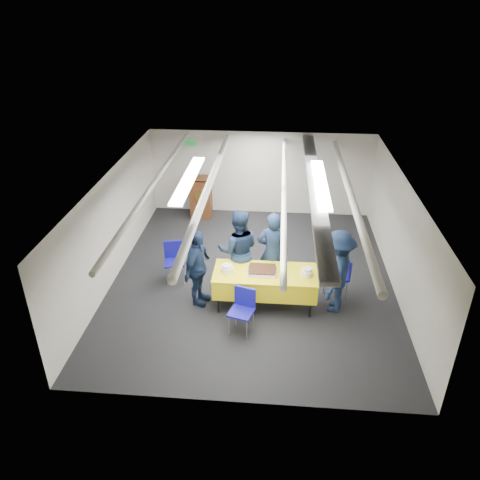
# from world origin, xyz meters

# --- Properties ---
(ground) EXTENTS (7.00, 7.00, 0.00)m
(ground) POSITION_xyz_m (0.00, 0.00, 0.00)
(ground) COLOR black
(ground) RESTS_ON ground
(room_shell) EXTENTS (6.00, 7.00, 2.30)m
(room_shell) POSITION_xyz_m (0.09, 0.41, 1.81)
(room_shell) COLOR beige
(room_shell) RESTS_ON ground
(serving_table) EXTENTS (2.01, 0.88, 0.77)m
(serving_table) POSITION_xyz_m (0.30, -0.95, 0.56)
(serving_table) COLOR black
(serving_table) RESTS_ON ground
(sheet_cake) EXTENTS (0.55, 0.43, 0.09)m
(sheet_cake) POSITION_xyz_m (0.24, -0.96, 0.82)
(sheet_cake) COLOR white
(sheet_cake) RESTS_ON serving_table
(plate_stack_left) EXTENTS (0.23, 0.23, 0.16)m
(plate_stack_left) POSITION_xyz_m (-0.44, -1.00, 0.84)
(plate_stack_left) COLOR white
(plate_stack_left) RESTS_ON serving_table
(plate_stack_right) EXTENTS (0.21, 0.21, 0.16)m
(plate_stack_right) POSITION_xyz_m (1.09, -1.00, 0.84)
(plate_stack_right) COLOR white
(plate_stack_right) RESTS_ON serving_table
(podium) EXTENTS (0.62, 0.53, 1.25)m
(podium) POSITION_xyz_m (-1.60, 3.05, 0.61)
(podium) COLOR brown
(podium) RESTS_ON ground
(chair_near) EXTENTS (0.52, 0.52, 0.87)m
(chair_near) POSITION_xyz_m (-0.07, -1.75, 0.53)
(chair_near) COLOR gray
(chair_near) RESTS_ON ground
(chair_right) EXTENTS (0.53, 0.53, 0.87)m
(chair_right) POSITION_xyz_m (1.81, -0.47, 0.53)
(chair_right) COLOR gray
(chair_right) RESTS_ON ground
(chair_left) EXTENTS (0.51, 0.51, 0.87)m
(chair_left) POSITION_xyz_m (-1.69, -0.13, 0.53)
(chair_left) COLOR gray
(chair_left) RESTS_ON ground
(sailor_a) EXTENTS (0.65, 0.43, 1.77)m
(sailor_a) POSITION_xyz_m (0.42, -0.36, 0.88)
(sailor_a) COLOR #0E1A32
(sailor_a) RESTS_ON ground
(sailor_b) EXTENTS (0.92, 0.75, 1.78)m
(sailor_b) POSITION_xyz_m (-0.28, -0.36, 0.89)
(sailor_b) COLOR #0E1A32
(sailor_b) RESTS_ON ground
(sailor_c) EXTENTS (0.65, 1.01, 1.60)m
(sailor_c) POSITION_xyz_m (-1.02, -0.97, 0.80)
(sailor_c) COLOR #0E1A32
(sailor_c) RESTS_ON ground
(sailor_d) EXTENTS (0.94, 1.24, 1.70)m
(sailor_d) POSITION_xyz_m (1.67, -0.94, 0.85)
(sailor_d) COLOR #0E1A32
(sailor_d) RESTS_ON ground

